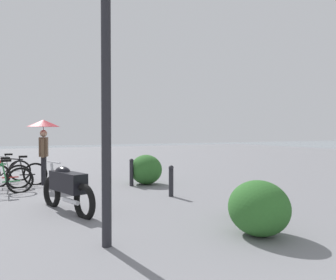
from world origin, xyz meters
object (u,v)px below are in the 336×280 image
at_px(bollard_near, 171,180).
at_px(bicycle_black, 17,174).
at_px(pedestrian, 43,133).
at_px(lamppost, 106,63).
at_px(motorcycle, 67,187).
at_px(bicycle_silver, 3,170).
at_px(bollard_mid, 132,172).

bearing_deg(bollard_near, bicycle_black, 43.96).
distance_m(pedestrian, bollard_near, 4.58).
height_order(pedestrian, bollard_near, pedestrian).
relative_size(lamppost, motorcycle, 1.87).
distance_m(bicycle_black, bicycle_silver, 1.38).
xyz_separation_m(lamppost, motorcycle, (2.43, 0.14, -2.13)).
bearing_deg(bicycle_silver, motorcycle, -167.65).
bearing_deg(lamppost, motorcycle, 3.29).
bearing_deg(motorcycle, pedestrian, 0.31).
xyz_separation_m(pedestrian, bollard_mid, (-1.52, -2.36, -1.17)).
bearing_deg(bollard_near, motorcycle, 99.18).
bearing_deg(bicycle_black, bollard_near, -136.04).
height_order(lamppost, bollard_mid, lamppost).
distance_m(bicycle_black, bollard_mid, 3.51).
xyz_separation_m(motorcycle, pedestrian, (3.95, 0.02, 1.10)).
height_order(bicycle_silver, pedestrian, pedestrian).
distance_m(bicycle_black, pedestrian, 1.47).
height_order(pedestrian, bollard_mid, pedestrian).
bearing_deg(bollard_near, pedestrian, 37.29).
bearing_deg(bollard_mid, bicycle_silver, 50.24).
relative_size(motorcycle, bollard_near, 2.65).
distance_m(motorcycle, bicycle_silver, 5.47).
bearing_deg(bicycle_black, bollard_mid, -116.83).
distance_m(motorcycle, bollard_near, 2.70).
height_order(bicycle_silver, bollard_near, bicycle_silver).
height_order(motorcycle, bicycle_silver, motorcycle).
relative_size(pedestrian, bollard_mid, 2.43).
relative_size(bicycle_silver, bollard_mid, 2.08).
bearing_deg(pedestrian, bicycle_black, 85.36).
distance_m(motorcycle, bollard_mid, 3.37).
relative_size(lamppost, bollard_near, 4.94).
distance_m(lamppost, pedestrian, 6.47).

